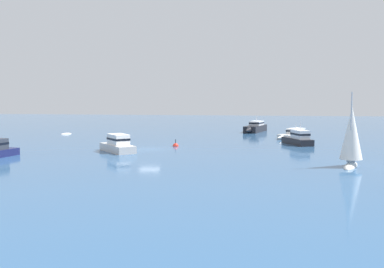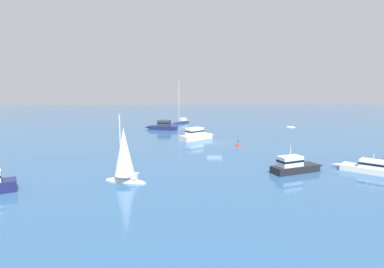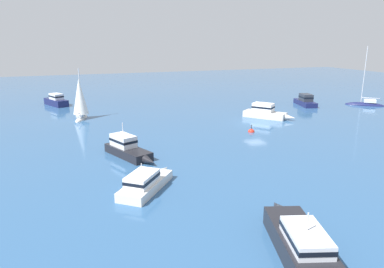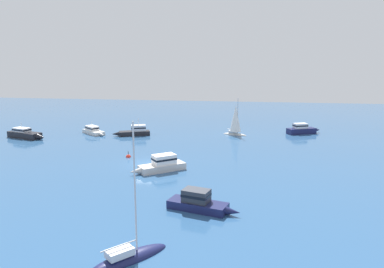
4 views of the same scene
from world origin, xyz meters
The scene contains 8 objects.
ground_plane centered at (0.00, 0.00, 0.00)m, with size 160.00×160.00×0.00m, color #2D5684.
launch centered at (-18.38, -15.64, 0.61)m, with size 5.30×6.07×2.23m.
launch_1 centered at (-18.20, -7.38, 0.76)m, with size 3.85×6.96×3.12m.
yacht centered at (-21.35, 11.18, 2.61)m, with size 2.63×4.70×7.35m.
cabin_cruiser_1 centered at (-12.78, -26.16, 0.74)m, with size 4.10×8.38×2.73m.
rib centered at (17.41, -17.95, 0.00)m, with size 1.79×2.13×0.46m.
cabin_cruiser_3 centered at (3.16, 2.90, 0.81)m, with size 5.69×6.62×2.06m.
channel_buoy centered at (-2.67, -3.42, 0.00)m, with size 0.76×0.76×1.25m.
Camera 1 is at (-12.19, 57.60, 7.08)m, focal length 45.95 mm.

